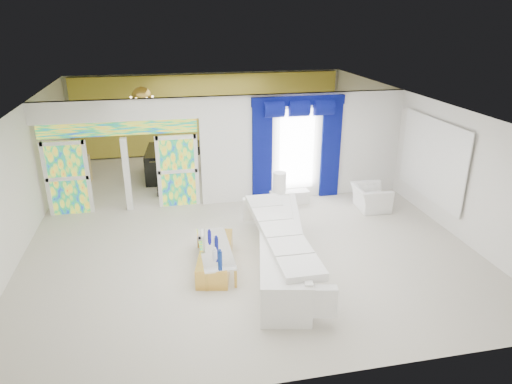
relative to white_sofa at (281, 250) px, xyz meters
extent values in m
plane|color=#B7AF9E|center=(-0.50, 2.80, -0.40)|extent=(12.00, 12.00, 0.00)
cube|color=white|center=(1.65, 3.80, 1.10)|extent=(5.70, 0.18, 3.00)
cube|color=white|center=(-3.35, 3.80, 2.33)|extent=(4.30, 0.18, 0.55)
cube|color=#994C3F|center=(-4.78, 3.80, 0.60)|extent=(0.95, 0.04, 2.00)
cube|color=#994C3F|center=(-1.93, 3.80, 0.60)|extent=(0.95, 0.04, 2.00)
cube|color=#994C3F|center=(-3.35, 3.80, 1.85)|extent=(4.00, 0.05, 0.35)
cube|color=white|center=(1.40, 3.70, 1.05)|extent=(1.00, 0.02, 2.30)
cube|color=#031046|center=(0.40, 3.67, 1.00)|extent=(0.55, 0.10, 2.80)
cube|color=#031046|center=(2.40, 3.67, 1.00)|extent=(0.55, 0.10, 2.80)
cube|color=#031046|center=(1.40, 3.67, 2.42)|extent=(2.60, 0.12, 0.25)
cube|color=white|center=(4.44, 1.80, 1.15)|extent=(0.04, 2.70, 1.90)
cube|color=gold|center=(-0.50, 8.70, 1.10)|extent=(9.70, 0.12, 2.90)
cube|color=white|center=(0.00, 0.00, 0.00)|extent=(1.73, 4.26, 0.79)
cube|color=gold|center=(-1.35, 0.30, -0.19)|extent=(1.01, 1.98, 0.42)
cube|color=white|center=(1.11, 3.29, -0.22)|extent=(1.09, 0.38, 0.36)
cylinder|color=white|center=(0.81, 3.29, 0.25)|extent=(0.36, 0.36, 0.58)
imported|color=white|center=(3.18, 2.49, -0.07)|extent=(0.93, 1.05, 0.65)
cube|color=black|center=(-2.11, 6.26, 0.07)|extent=(1.56, 1.97, 0.94)
cube|color=black|center=(-2.11, 4.66, -0.26)|extent=(0.85, 0.39, 0.28)
cube|color=#A67553|center=(-4.90, 6.28, 0.02)|extent=(0.64, 0.59, 0.84)
sphere|color=gold|center=(-2.80, 6.20, 2.25)|extent=(0.60, 0.60, 0.60)
cylinder|color=white|center=(-1.30, 0.56, 0.08)|extent=(0.11, 0.11, 0.11)
cylinder|color=#14148D|center=(-1.41, 0.80, 0.10)|extent=(0.08, 0.08, 0.16)
cylinder|color=navy|center=(-1.33, 0.23, 0.16)|extent=(0.08, 0.08, 0.28)
cylinder|color=white|center=(-1.39, 0.01, 0.08)|extent=(0.10, 0.10, 0.12)
cylinder|color=navy|center=(-1.32, -0.27, 0.14)|extent=(0.09, 0.09, 0.22)
camera|label=1|loc=(-2.23, -8.22, 4.66)|focal=32.19mm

